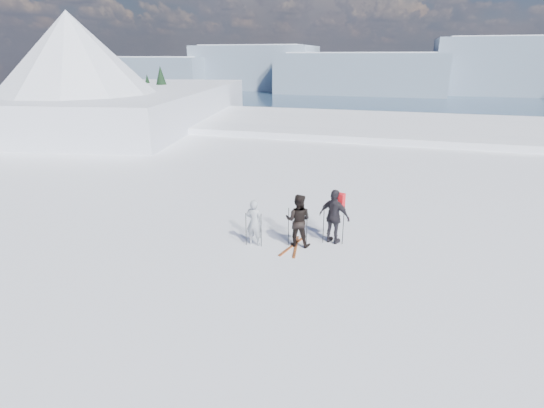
{
  "coord_description": "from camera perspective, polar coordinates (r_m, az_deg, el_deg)",
  "views": [
    {
      "loc": [
        1.47,
        -8.85,
        6.05
      ],
      "look_at": [
        -2.06,
        3.0,
        1.71
      ],
      "focal_mm": 28.0,
      "sensor_mm": 36.0,
      "label": 1
    }
  ],
  "objects": [
    {
      "name": "backpack",
      "position": [
        14.19,
        9.07,
        3.13
      ],
      "size": [
        0.45,
        0.34,
        0.52
      ],
      "primitive_type": "cube",
      "rotation": [
        0.0,
        0.0,
        2.81
      ],
      "color": "red",
      "rests_on": "skier_pack"
    },
    {
      "name": "skis_loose",
      "position": [
        14.26,
        2.95,
        -5.71
      ],
      "size": [
        0.57,
        1.69,
        0.03
      ],
      "color": "black",
      "rests_on": "ground"
    },
    {
      "name": "skier_pack",
      "position": [
        14.35,
        8.37,
        -1.71
      ],
      "size": [
        1.19,
        0.79,
        1.89
      ],
      "primitive_type": "imported",
      "rotation": [
        0.0,
        0.0,
        2.81
      ],
      "color": "black",
      "rests_on": "ground"
    },
    {
      "name": "ski_poles",
      "position": [
        14.13,
        3.39,
        -3.15
      ],
      "size": [
        3.12,
        1.04,
        1.37
      ],
      "color": "black",
      "rests_on": "ground"
    },
    {
      "name": "skier_grey",
      "position": [
        14.13,
        -2.41,
        -2.49
      ],
      "size": [
        0.6,
        0.42,
        1.59
      ],
      "primitive_type": "imported",
      "rotation": [
        0.0,
        0.0,
        3.08
      ],
      "color": "#9BA1A9",
      "rests_on": "ground"
    },
    {
      "name": "skier_dark",
      "position": [
        14.05,
        3.53,
        -2.19
      ],
      "size": [
        0.88,
        0.69,
        1.8
      ],
      "primitive_type": "imported",
      "rotation": [
        0.0,
        0.0,
        3.15
      ],
      "color": "black",
      "rests_on": "ground"
    },
    {
      "name": "far_mountain_range",
      "position": [
        464.68,
        20.95,
        16.52
      ],
      "size": [
        770.0,
        110.0,
        53.0
      ],
      "color": "slate",
      "rests_on": "ground"
    },
    {
      "name": "near_ridge",
      "position": [
        48.33,
        -19.43,
        6.89
      ],
      "size": [
        31.37,
        35.68,
        25.62
      ],
      "color": "white",
      "rests_on": "ground"
    },
    {
      "name": "lake_basin",
      "position": [
        40.86,
        13.7,
        0.9
      ],
      "size": [
        820.0,
        820.0,
        71.62
      ],
      "color": "white",
      "rests_on": "ground"
    }
  ]
}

